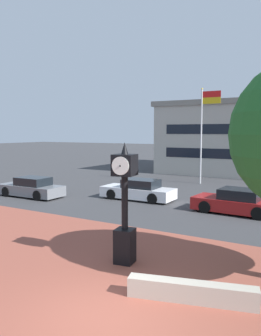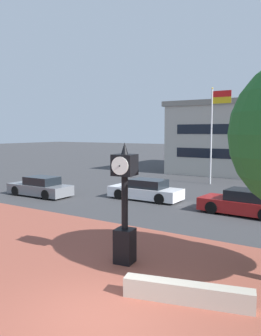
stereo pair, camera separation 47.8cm
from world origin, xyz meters
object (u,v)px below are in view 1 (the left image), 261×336
at_px(street_clock, 125,207).
at_px(flagpole_primary, 204,127).
at_px(car_street_distant, 31,188).
at_px(car_street_near, 237,202).
at_px(car_street_far, 139,190).

height_order(street_clock, flagpole_primary, flagpole_primary).
height_order(car_street_distant, flagpole_primary, flagpole_primary).
distance_m(car_street_near, flagpole_primary, 11.03).
distance_m(street_clock, car_street_distant, 13.14).
relative_size(car_street_far, flagpole_primary, 0.60).
bearing_deg(car_street_near, flagpole_primary, 31.83).
height_order(street_clock, car_street_far, street_clock).
xyz_separation_m(car_street_near, car_street_distant, (-12.62, -2.06, -0.00)).
distance_m(car_street_near, car_street_distant, 12.78).
bearing_deg(flagpole_primary, car_street_far, -98.29).
xyz_separation_m(street_clock, flagpole_primary, (-3.53, 17.81, 2.74)).
distance_m(street_clock, flagpole_primary, 18.36).
relative_size(street_clock, car_street_distant, 0.87).
relative_size(car_street_near, flagpole_primary, 0.58).
height_order(car_street_near, car_street_far, same).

